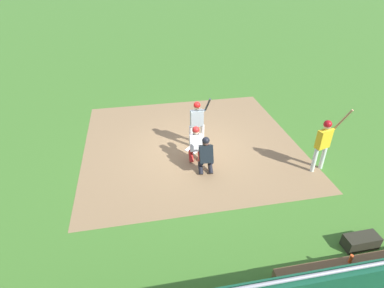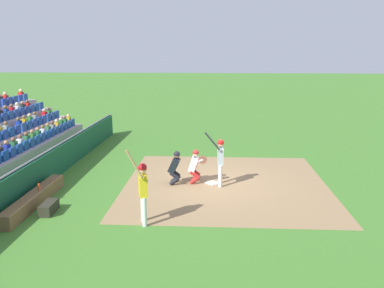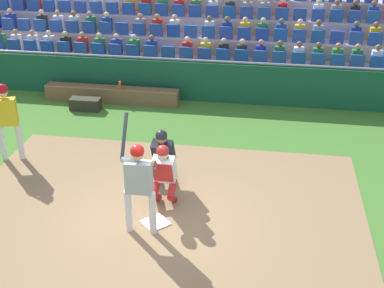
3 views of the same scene
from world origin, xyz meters
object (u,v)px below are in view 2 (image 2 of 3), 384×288
at_px(dugout_bench, 34,199).
at_px(on_deck_batter, 143,186).
at_px(batter_at_plate, 220,157).
at_px(water_bottle_on_bench, 39,187).
at_px(home_plate_marker, 212,183).
at_px(home_plate_umpire, 175,166).
at_px(catcher_crouching, 195,164).
at_px(equipment_duffel_bag, 49,208).

bearing_deg(dugout_bench, on_deck_batter, 72.73).
height_order(batter_at_plate, water_bottle_on_bench, batter_at_plate).
relative_size(home_plate_marker, on_deck_batter, 0.19).
relative_size(home_plate_marker, batter_at_plate, 0.21).
relative_size(home_plate_umpire, dugout_bench, 0.33).
relative_size(catcher_crouching, on_deck_batter, 0.57).
bearing_deg(on_deck_batter, home_plate_marker, 152.89).
bearing_deg(water_bottle_on_bench, home_plate_umpire, 117.17).
relative_size(batter_at_plate, equipment_duffel_bag, 2.47).
relative_size(water_bottle_on_bench, on_deck_batter, 0.09).
relative_size(catcher_crouching, dugout_bench, 0.34).
height_order(dugout_bench, water_bottle_on_bench, water_bottle_on_bench).
height_order(catcher_crouching, on_deck_batter, on_deck_batter).
xyz_separation_m(batter_at_plate, catcher_crouching, (-0.23, -0.93, -0.35)).
xyz_separation_m(equipment_duffel_bag, on_deck_batter, (0.63, 3.06, 0.97)).
bearing_deg(dugout_bench, equipment_duffel_bag, 52.19).
relative_size(dugout_bench, water_bottle_on_bench, 18.44).
height_order(batter_at_plate, equipment_duffel_bag, batter_at_plate).
xyz_separation_m(water_bottle_on_bench, on_deck_batter, (1.45, 3.70, 0.59)).
height_order(batter_at_plate, home_plate_umpire, batter_at_plate).
height_order(home_plate_marker, batter_at_plate, batter_at_plate).
bearing_deg(water_bottle_on_bench, home_plate_marker, 112.41).
bearing_deg(catcher_crouching, batter_at_plate, 76.39).
bearing_deg(home_plate_umpire, equipment_duffel_bag, -50.17).
distance_m(catcher_crouching, dugout_bench, 5.70).
xyz_separation_m(dugout_bench, water_bottle_on_bench, (-0.28, 0.06, 0.33)).
relative_size(home_plate_umpire, equipment_duffel_bag, 1.53).
distance_m(batter_at_plate, home_plate_umpire, 1.71).
bearing_deg(on_deck_batter, dugout_bench, -107.27).
distance_m(dugout_bench, equipment_duffel_bag, 0.89).
distance_m(catcher_crouching, equipment_duffel_bag, 5.40).
relative_size(dugout_bench, on_deck_batter, 1.70).
distance_m(water_bottle_on_bench, on_deck_batter, 4.02).
distance_m(home_plate_umpire, water_bottle_on_bench, 4.77).
xyz_separation_m(home_plate_umpire, dugout_bench, (2.46, -4.30, -0.48)).
bearing_deg(dugout_bench, catcher_crouching, 117.53).
distance_m(batter_at_plate, dugout_bench, 6.49).
distance_m(home_plate_marker, home_plate_umpire, 1.56).
bearing_deg(water_bottle_on_bench, dugout_bench, -11.74).
distance_m(batter_at_plate, equipment_duffel_bag, 6.10).
bearing_deg(dugout_bench, home_plate_marker, 114.58).
relative_size(home_plate_marker, home_plate_umpire, 0.34).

